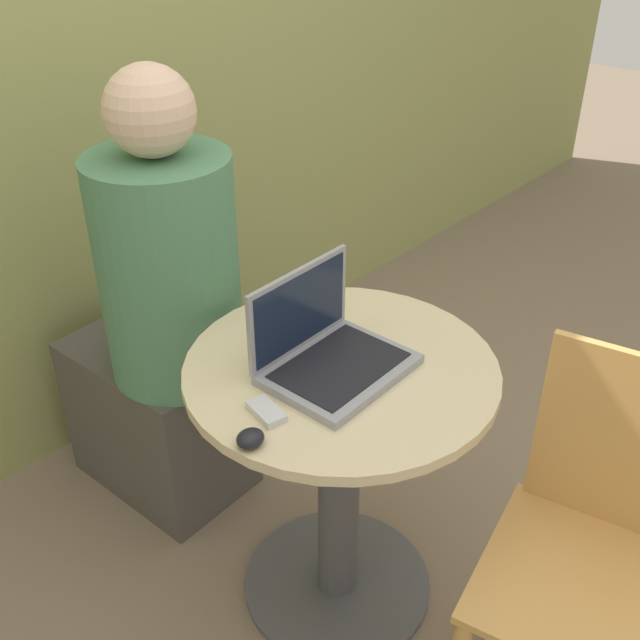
{
  "coord_description": "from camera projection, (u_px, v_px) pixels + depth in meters",
  "views": [
    {
      "loc": [
        -1.01,
        -0.85,
        1.66
      ],
      "look_at": [
        -0.01,
        0.05,
        0.82
      ],
      "focal_mm": 42.0,
      "sensor_mm": 36.0,
      "label": 1
    }
  ],
  "objects": [
    {
      "name": "ground_plane",
      "position": [
        337.0,
        585.0,
        2.0
      ],
      "size": [
        12.0,
        12.0,
        0.0
      ],
      "primitive_type": "plane",
      "color": "#7F6B56"
    },
    {
      "name": "back_wall",
      "position": [
        30.0,
        20.0,
        1.91
      ],
      "size": [
        7.0,
        0.05,
        2.6
      ],
      "color": "#939956",
      "rests_on": "ground_plane"
    },
    {
      "name": "round_table",
      "position": [
        339.0,
        455.0,
        1.75
      ],
      "size": [
        0.69,
        0.69,
        0.72
      ],
      "color": "#4C4C51",
      "rests_on": "ground_plane"
    },
    {
      "name": "laptop",
      "position": [
        327.0,
        351.0,
        1.59
      ],
      "size": [
        0.31,
        0.24,
        0.21
      ],
      "color": "gray",
      "rests_on": "round_table"
    },
    {
      "name": "cell_phone",
      "position": [
        267.0,
        412.0,
        1.47
      ],
      "size": [
        0.06,
        0.09,
        0.02
      ],
      "color": "silver",
      "rests_on": "round_table"
    },
    {
      "name": "computer_mouse",
      "position": [
        250.0,
        438.0,
        1.39
      ],
      "size": [
        0.06,
        0.05,
        0.03
      ],
      "color": "black",
      "rests_on": "round_table"
    },
    {
      "name": "chair_empty",
      "position": [
        595.0,
        561.0,
        1.49
      ],
      "size": [
        0.47,
        0.47,
        0.88
      ],
      "color": "tan",
      "rests_on": "ground_plane"
    },
    {
      "name": "person_seated",
      "position": [
        164.0,
        339.0,
        2.04
      ],
      "size": [
        0.36,
        0.56,
        1.28
      ],
      "color": "#4C4742",
      "rests_on": "ground_plane"
    }
  ]
}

